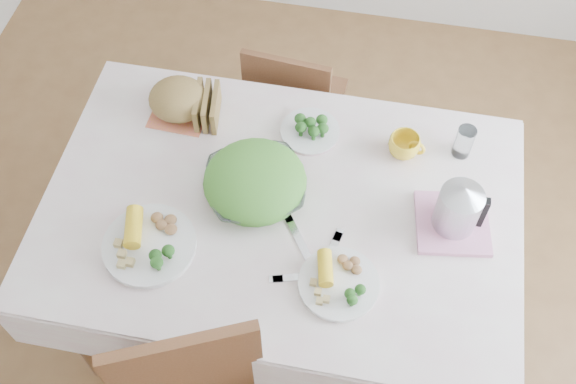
% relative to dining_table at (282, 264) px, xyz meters
% --- Properties ---
extents(floor, '(3.60, 3.60, 0.00)m').
position_rel_dining_table_xyz_m(floor, '(0.00, 0.00, -0.38)').
color(floor, brown).
rests_on(floor, ground).
extents(dining_table, '(1.40, 0.90, 0.75)m').
position_rel_dining_table_xyz_m(dining_table, '(0.00, 0.00, 0.00)').
color(dining_table, brown).
rests_on(dining_table, floor).
extents(tablecloth, '(1.50, 1.00, 0.01)m').
position_rel_dining_table_xyz_m(tablecloth, '(0.00, 0.00, 0.38)').
color(tablecloth, silver).
rests_on(tablecloth, dining_table).
extents(chair_far, '(0.39, 0.39, 0.80)m').
position_rel_dining_table_xyz_m(chair_far, '(-0.08, 0.76, 0.09)').
color(chair_far, brown).
rests_on(chair_far, floor).
extents(salad_bowl, '(0.40, 0.40, 0.07)m').
position_rel_dining_table_xyz_m(salad_bowl, '(-0.09, 0.04, 0.42)').
color(salad_bowl, white).
rests_on(salad_bowl, tablecloth).
extents(dinner_plate_left, '(0.31, 0.31, 0.02)m').
position_rel_dining_table_xyz_m(dinner_plate_left, '(-0.36, -0.22, 0.40)').
color(dinner_plate_left, white).
rests_on(dinner_plate_left, tablecloth).
extents(dinner_plate_right, '(0.27, 0.27, 0.02)m').
position_rel_dining_table_xyz_m(dinner_plate_right, '(0.22, -0.24, 0.40)').
color(dinner_plate_right, white).
rests_on(dinner_plate_right, tablecloth).
extents(broccoli_plate, '(0.21, 0.21, 0.02)m').
position_rel_dining_table_xyz_m(broccoli_plate, '(0.04, 0.31, 0.40)').
color(broccoli_plate, beige).
rests_on(broccoli_plate, tablecloth).
extents(napkin, '(0.20, 0.20, 0.00)m').
position_rel_dining_table_xyz_m(napkin, '(-0.42, 0.32, 0.39)').
color(napkin, '#DE724C').
rests_on(napkin, tablecloth).
extents(bread_loaf, '(0.22, 0.21, 0.12)m').
position_rel_dining_table_xyz_m(bread_loaf, '(-0.42, 0.32, 0.45)').
color(bread_loaf, brown).
rests_on(bread_loaf, napkin).
extents(yellow_mug, '(0.13, 0.13, 0.08)m').
position_rel_dining_table_xyz_m(yellow_mug, '(0.36, 0.28, 0.43)').
color(yellow_mug, yellow).
rests_on(yellow_mug, tablecloth).
extents(glass_tumbler, '(0.08, 0.08, 0.12)m').
position_rel_dining_table_xyz_m(glass_tumbler, '(0.55, 0.32, 0.45)').
color(glass_tumbler, white).
rests_on(glass_tumbler, tablecloth).
extents(pink_tray, '(0.25, 0.25, 0.02)m').
position_rel_dining_table_xyz_m(pink_tray, '(0.53, 0.03, 0.40)').
color(pink_tray, pink).
rests_on(pink_tray, tablecloth).
extents(electric_kettle, '(0.17, 0.17, 0.18)m').
position_rel_dining_table_xyz_m(electric_kettle, '(0.53, 0.03, 0.51)').
color(electric_kettle, '#B2B5BA').
rests_on(electric_kettle, pink_tray).
extents(fork_left, '(0.13, 0.18, 0.00)m').
position_rel_dining_table_xyz_m(fork_left, '(0.08, -0.11, 0.39)').
color(fork_left, silver).
rests_on(fork_left, tablecloth).
extents(fork_right, '(0.07, 0.21, 0.00)m').
position_rel_dining_table_xyz_m(fork_right, '(0.17, -0.16, 0.39)').
color(fork_right, silver).
rests_on(fork_right, tablecloth).
extents(knife, '(0.19, 0.08, 0.00)m').
position_rel_dining_table_xyz_m(knife, '(0.12, -0.23, 0.39)').
color(knife, silver).
rests_on(knife, tablecloth).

